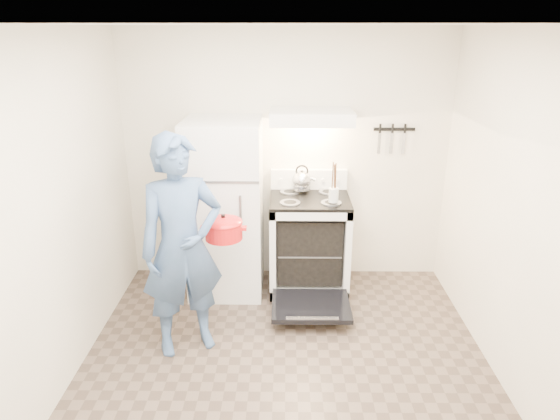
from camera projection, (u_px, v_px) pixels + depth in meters
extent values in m
plane|color=brown|center=(285.00, 383.00, 3.71)|extent=(3.60, 3.60, 0.00)
cube|color=silver|center=(286.00, 159.00, 4.96)|extent=(3.20, 0.02, 2.50)
cube|color=white|center=(225.00, 208.00, 4.78)|extent=(0.70, 0.70, 1.70)
cube|color=white|center=(309.00, 245.00, 4.93)|extent=(0.76, 0.65, 0.92)
cube|color=black|center=(310.00, 199.00, 4.76)|extent=(0.76, 0.65, 0.03)
cube|color=white|center=(309.00, 179.00, 4.99)|extent=(0.76, 0.07, 0.20)
cube|color=black|center=(311.00, 306.00, 4.49)|extent=(0.70, 0.54, 0.04)
cube|color=slate|center=(309.00, 246.00, 4.93)|extent=(0.60, 0.52, 0.01)
cube|color=white|center=(311.00, 117.00, 4.56)|extent=(0.76, 0.50, 0.12)
cube|color=black|center=(394.00, 129.00, 4.83)|extent=(0.40, 0.02, 0.03)
cylinder|color=olive|center=(312.00, 247.00, 4.89)|extent=(0.33, 0.33, 0.02)
cylinder|color=silver|center=(334.00, 195.00, 4.53)|extent=(0.11, 0.11, 0.13)
imported|color=navy|center=(182.00, 247.00, 3.84)|extent=(0.77, 0.66, 1.78)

